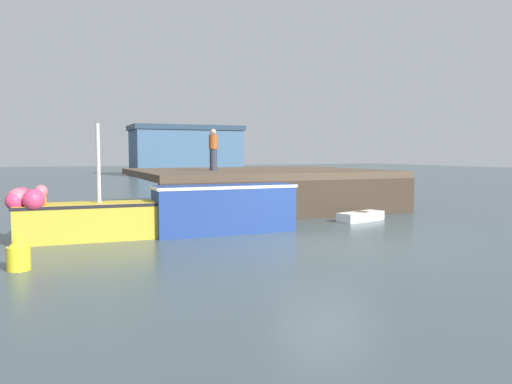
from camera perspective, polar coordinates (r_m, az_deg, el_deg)
ground at (r=12.63m, az=7.96°, el=-6.01°), size 120.00×160.00×0.10m
pier at (r=19.89m, az=0.52°, el=1.77°), size 9.50×7.90×1.56m
fishing_boat_near_left at (r=13.54m, az=-18.14°, el=-2.75°), size 4.26×1.25×2.99m
fishing_boat_near_right at (r=14.01m, az=-3.53°, el=-1.79°), size 4.00×1.06×1.35m
rowboat at (r=16.90m, az=11.81°, el=-2.73°), size 1.85×1.10×0.34m
dockworker at (r=19.50m, az=-4.88°, el=4.82°), size 0.34×0.34×1.60m
warehouse at (r=52.32m, az=-8.01°, el=4.73°), size 11.15×5.67×5.04m
mooring_buoy_foreground at (r=10.62m, az=-25.41°, el=-6.42°), size 0.44×0.44×0.67m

